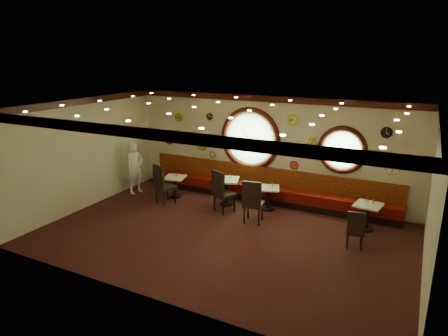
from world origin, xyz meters
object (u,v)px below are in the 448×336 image
Objects in this scene: table_a at (175,184)px; table_d at (367,214)px; condiment_c_bottle at (272,184)px; table_b at (226,188)px; chair_b at (221,189)px; condiment_d_salt at (365,201)px; waiter at (135,168)px; condiment_b_pepper at (224,178)px; condiment_b_bottle at (230,176)px; condiment_a_salt at (173,174)px; condiment_a_pepper at (175,176)px; condiment_b_salt at (226,177)px; condiment_c_salt at (266,185)px; table_c at (268,196)px; condiment_c_pepper at (269,186)px; condiment_d_bottle at (374,201)px; condiment_d_pepper at (368,202)px; chair_a at (162,182)px; condiment_a_bottle at (177,174)px; chair_c at (253,199)px; chair_d at (356,227)px.

table_d is (5.76, 0.21, 0.02)m from table_a.
table_b is at bearing -169.15° from condiment_c_bottle.
condiment_d_salt is at bearing 36.10° from chair_b.
condiment_c_bottle is 4.50m from waiter.
waiter reaches higher than table_d.
waiter is (-3.05, -0.38, 0.01)m from condiment_b_pepper.
condiment_b_pepper is at bearing -135.78° from condiment_b_bottle.
chair_b is 8.84× the size of condiment_a_salt.
condiment_b_pepper is 3.07m from waiter.
waiter is (-1.43, -0.17, 0.12)m from condiment_a_pepper.
condiment_b_salt is 1.26m from condiment_c_salt.
condiment_b_salt is at bearing -179.25° from condiment_d_salt.
table_a is at bearing -173.13° from table_c.
condiment_c_bottle is (0.07, 0.10, 0.02)m from condiment_c_pepper.
condiment_a_salt is 0.95× the size of condiment_d_salt.
condiment_b_salt is 1.02× the size of condiment_c_salt.
condiment_d_bottle reaches higher than condiment_d_salt.
table_b is 8.75× the size of condiment_d_pepper.
chair_a is 0.73m from condiment_a_bottle.
condiment_b_pepper reaches higher than condiment_a_pepper.
table_c is 1.28m from condiment_b_bottle.
chair_c reaches higher than table_c.
condiment_b_salt is (-4.00, 1.27, 0.30)m from chair_d.
condiment_b_salt reaches higher than condiment_a_salt.
condiment_d_pepper is at bearing 0.10° from table_b.
table_c is 2.98m from condiment_a_bottle.
condiment_c_bottle is (0.16, 0.09, 0.03)m from condiment_c_salt.
waiter is at bearing -171.08° from condiment_b_bottle.
chair_c is at bearing -159.82° from condiment_d_bottle.
condiment_c_bottle is (3.06, 1.14, 0.05)m from chair_a.
table_a is 5.76m from chair_d.
condiment_a_pepper is 0.10m from condiment_a_bottle.
chair_c is 1.13m from condiment_c_pepper.
condiment_b_pepper is (-0.21, 0.62, 0.12)m from chair_b.
condiment_a_pepper reaches higher than table_a.
chair_d is at bearing -98.70° from condiment_d_bottle.
condiment_d_pepper reaches higher than condiment_c_salt.
table_a is at bearing -168.83° from chair_b.
chair_c is 2.92m from condiment_d_pepper.
chair_a reaches higher than condiment_c_salt.
condiment_d_salt is at bearing -3.49° from condiment_c_bottle.
table_a is 1.46m from waiter.
condiment_c_bottle reaches higher than condiment_d_salt.
chair_c is 2.70m from chair_d.
table_b is at bearing -68.57° from waiter.
chair_a reaches higher than condiment_a_bottle.
condiment_d_pepper is at bearing 30.36° from chair_a.
chair_a is 3.09m from condiment_c_salt.
condiment_d_bottle is at bearing 0.13° from condiment_b_bottle.
condiment_a_pepper is at bearing -172.76° from condiment_b_pepper.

